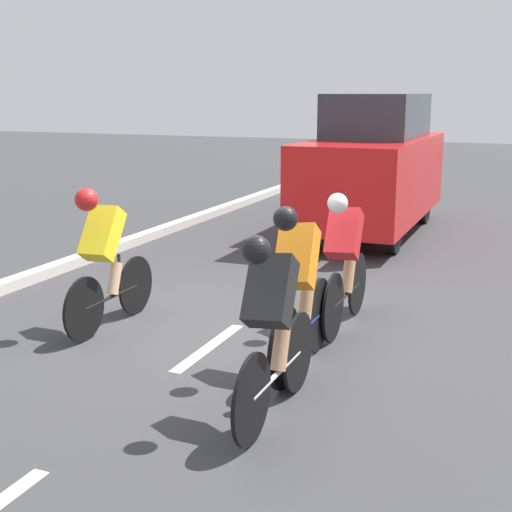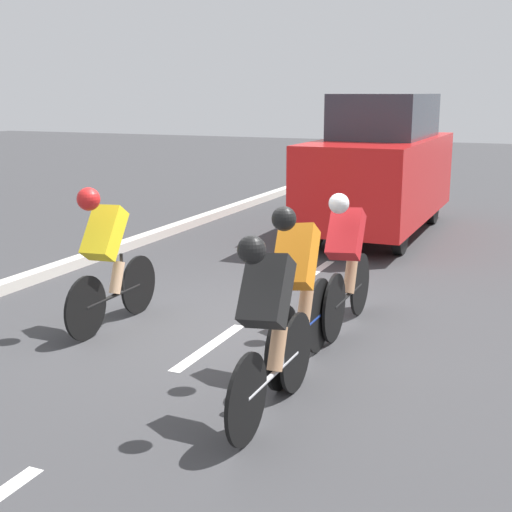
{
  "view_description": "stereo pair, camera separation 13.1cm",
  "coord_description": "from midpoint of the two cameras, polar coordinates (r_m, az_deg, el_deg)",
  "views": [
    {
      "loc": [
        -2.88,
        6.47,
        2.41
      ],
      "look_at": [
        -0.49,
        0.6,
        0.95
      ],
      "focal_mm": 50.0,
      "sensor_mm": 36.0,
      "label": 1
    },
    {
      "loc": [
        -3.0,
        6.42,
        2.41
      ],
      "look_at": [
        -0.49,
        0.6,
        0.95
      ],
      "focal_mm": 50.0,
      "sensor_mm": 36.0,
      "label": 2
    }
  ],
  "objects": [
    {
      "name": "ground_plane",
      "position": [
        7.48,
        -2.29,
        -5.83
      ],
      "size": [
        60.0,
        60.0,
        0.0
      ],
      "primitive_type": "plane",
      "color": "#38383A"
    },
    {
      "name": "lane_stripe_mid",
      "position": [
        6.97,
        -4.32,
        -7.26
      ],
      "size": [
        0.12,
        1.4,
        0.01
      ],
      "primitive_type": "cube",
      "color": "white",
      "rests_on": "ground"
    },
    {
      "name": "lane_stripe_far",
      "position": [
        9.81,
        4.0,
        -1.26
      ],
      "size": [
        0.12,
        1.4,
        0.01
      ],
      "primitive_type": "cube",
      "color": "white",
      "rests_on": "ground"
    },
    {
      "name": "cyclist_yellow",
      "position": [
        7.44,
        -12.55,
        0.16
      ],
      "size": [
        0.34,
        1.61,
        1.51
      ],
      "color": "black",
      "rests_on": "ground"
    },
    {
      "name": "cyclist_red",
      "position": [
        7.34,
        6.59,
        -0.21
      ],
      "size": [
        0.35,
        1.65,
        1.46
      ],
      "color": "black",
      "rests_on": "ground"
    },
    {
      "name": "cyclist_black",
      "position": [
        5.25,
        0.6,
        -5.41
      ],
      "size": [
        0.36,
        1.66,
        1.46
      ],
      "color": "black",
      "rests_on": "ground"
    },
    {
      "name": "cyclist_orange",
      "position": [
        6.16,
        2.82,
        -2.44
      ],
      "size": [
        0.37,
        1.66,
        1.51
      ],
      "color": "black",
      "rests_on": "ground"
    },
    {
      "name": "support_car",
      "position": [
        12.46,
        9.11,
        7.12
      ],
      "size": [
        1.7,
        4.57,
        2.38
      ],
      "color": "black",
      "rests_on": "ground"
    }
  ]
}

